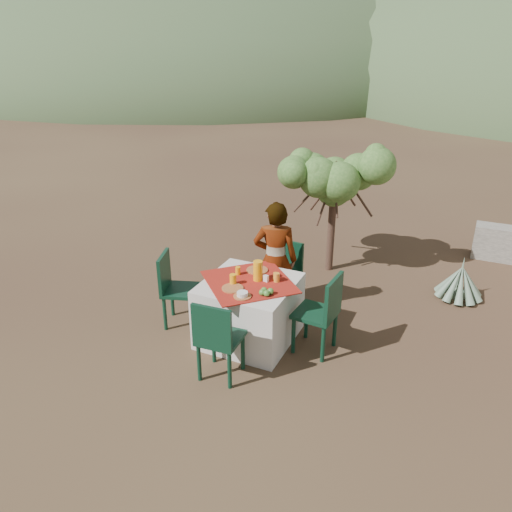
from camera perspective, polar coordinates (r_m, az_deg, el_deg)
The scene contains 22 objects.
ground at distance 6.41m, azimuth 0.62°, elevation -7.59°, with size 160.00×160.00×0.00m, color #382119.
table at distance 5.92m, azimuth -0.78°, elevation -6.21°, with size 1.30×1.30×0.76m.
chair_far at distance 6.62m, azimuth 3.35°, elevation -1.71°, with size 0.44×0.44×0.88m.
chair_near at distance 5.20m, azimuth -4.46°, elevation -9.24°, with size 0.45×0.45×0.94m.
chair_left at distance 6.24m, azimuth -9.31°, elevation -3.39°, with size 0.55×0.55×0.94m.
chair_right at distance 5.65m, azimuth 7.61°, elevation -6.21°, with size 0.48×0.48×0.97m.
person at distance 6.27m, azimuth 2.22°, elevation -0.45°, with size 0.56×0.37×1.53m, color #8C6651.
shrub_tree at distance 7.43m, azimuth 9.45°, elevation 8.18°, with size 1.47×1.45×1.73m.
agave at distance 7.42m, azimuth 22.28°, elevation -2.83°, with size 0.65×0.65×0.69m.
hill_near_left at distance 40.55m, azimuth -5.67°, elevation 19.25°, with size 40.00×40.00×16.00m, color #374C2B.
hill_far_center at distance 57.42m, azimuth 19.55°, elevation 19.49°, with size 60.00×60.00×24.00m, color gray.
plate_far at distance 5.99m, azimuth 0.13°, elevation -1.61°, with size 0.26×0.26×0.01m, color brown.
plate_near at distance 5.58m, azimuth -2.69°, elevation -3.70°, with size 0.25×0.25×0.01m, color brown.
glass_far at distance 5.88m, azimuth -2.09°, elevation -1.69°, with size 0.06×0.06×0.10m, color #FFA110.
glass_near at distance 5.66m, azimuth -2.65°, elevation -2.68°, with size 0.08×0.08×0.12m, color #FFA110.
juice_pitcher at distance 5.72m, azimuth 0.22°, elevation -1.69°, with size 0.11×0.11×0.24m, color #FFA110.
bowl_plate at distance 5.41m, azimuth -1.57°, elevation -4.62°, with size 0.20×0.20×0.01m, color brown.
white_bowl at distance 5.40m, azimuth -1.57°, elevation -4.35°, with size 0.12×0.12×0.05m, color silver.
jar_left at distance 5.72m, azimuth 2.38°, elevation -2.46°, with size 0.07×0.07×0.11m, color orange.
jar_right at distance 5.76m, azimuth 2.26°, elevation -2.34°, with size 0.06×0.06×0.09m, color orange.
napkin_holder at distance 5.72m, azimuth 1.14°, elevation -2.57°, with size 0.06×0.04×0.08m, color silver.
fruit_cluster at distance 5.44m, azimuth 1.13°, elevation -4.11°, with size 0.14×0.13×0.07m.
Camera 1 is at (2.21, -4.99, 3.37)m, focal length 35.00 mm.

